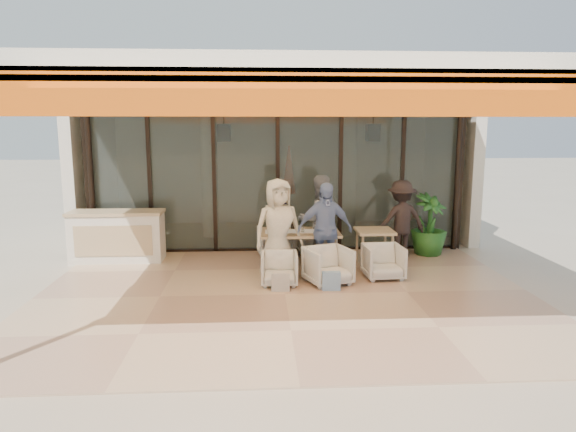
# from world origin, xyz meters

# --- Properties ---
(ground) EXTENTS (70.00, 70.00, 0.00)m
(ground) POSITION_xyz_m (0.00, 0.00, 0.00)
(ground) COLOR #C6B293
(ground) RESTS_ON ground
(terrace_floor) EXTENTS (8.00, 6.00, 0.01)m
(terrace_floor) POSITION_xyz_m (0.00, 0.00, 0.01)
(terrace_floor) COLOR tan
(terrace_floor) RESTS_ON ground
(terrace_structure) EXTENTS (8.00, 6.00, 3.40)m
(terrace_structure) POSITION_xyz_m (0.00, -0.26, 3.25)
(terrace_structure) COLOR silver
(terrace_structure) RESTS_ON ground
(glass_storefront) EXTENTS (8.08, 0.10, 3.20)m
(glass_storefront) POSITION_xyz_m (0.00, 3.00, 1.60)
(glass_storefront) COLOR #9EADA3
(glass_storefront) RESTS_ON ground
(interior_block) EXTENTS (9.05, 3.62, 3.52)m
(interior_block) POSITION_xyz_m (0.01, 5.31, 2.23)
(interior_block) COLOR silver
(interior_block) RESTS_ON ground
(host_counter) EXTENTS (1.85, 0.65, 1.04)m
(host_counter) POSITION_xyz_m (-3.25, 2.30, 0.53)
(host_counter) COLOR silver
(host_counter) RESTS_ON ground
(dining_table) EXTENTS (1.50, 0.90, 0.93)m
(dining_table) POSITION_xyz_m (0.34, 1.52, 0.69)
(dining_table) COLOR tan
(dining_table) RESTS_ON ground
(chair_far_left) EXTENTS (0.78, 0.74, 0.72)m
(chair_far_left) POSITION_xyz_m (-0.07, 2.46, 0.36)
(chair_far_left) COLOR silver
(chair_far_left) RESTS_ON ground
(chair_far_right) EXTENTS (0.81, 0.78, 0.73)m
(chair_far_right) POSITION_xyz_m (0.77, 2.46, 0.37)
(chair_far_right) COLOR silver
(chair_far_right) RESTS_ON ground
(chair_near_left) EXTENTS (0.64, 0.60, 0.63)m
(chair_near_left) POSITION_xyz_m (-0.07, 0.56, 0.32)
(chair_near_left) COLOR silver
(chair_near_left) RESTS_ON ground
(chair_near_right) EXTENTS (0.88, 0.86, 0.72)m
(chair_near_right) POSITION_xyz_m (0.77, 0.56, 0.36)
(chair_near_right) COLOR silver
(chair_near_right) RESTS_ON ground
(diner_navy) EXTENTS (0.64, 0.49, 1.55)m
(diner_navy) POSITION_xyz_m (-0.07, 1.96, 0.78)
(diner_navy) COLOR #181B35
(diner_navy) RESTS_ON ground
(diner_grey) EXTENTS (1.00, 0.87, 1.76)m
(diner_grey) POSITION_xyz_m (0.77, 1.96, 0.88)
(diner_grey) COLOR slate
(diner_grey) RESTS_ON ground
(diner_cream) EXTENTS (1.00, 0.80, 1.79)m
(diner_cream) POSITION_xyz_m (-0.07, 1.06, 0.90)
(diner_cream) COLOR beige
(diner_cream) RESTS_ON ground
(diner_periwinkle) EXTENTS (1.06, 0.55, 1.72)m
(diner_periwinkle) POSITION_xyz_m (0.77, 1.06, 0.86)
(diner_periwinkle) COLOR #7089BB
(diner_periwinkle) RESTS_ON ground
(tote_bag_cream) EXTENTS (0.30, 0.10, 0.34)m
(tote_bag_cream) POSITION_xyz_m (-0.07, 0.16, 0.17)
(tote_bag_cream) COLOR silver
(tote_bag_cream) RESTS_ON ground
(tote_bag_blue) EXTENTS (0.30, 0.10, 0.34)m
(tote_bag_blue) POSITION_xyz_m (0.77, 0.16, 0.17)
(tote_bag_blue) COLOR #99BFD8
(tote_bag_blue) RESTS_ON ground
(side_table) EXTENTS (0.70, 0.70, 0.74)m
(side_table) POSITION_xyz_m (1.80, 1.58, 0.64)
(side_table) COLOR tan
(side_table) RESTS_ON ground
(side_chair) EXTENTS (0.70, 0.66, 0.68)m
(side_chair) POSITION_xyz_m (1.80, 0.83, 0.34)
(side_chair) COLOR silver
(side_chair) RESTS_ON ground
(standing_woman) EXTENTS (1.14, 0.78, 1.63)m
(standing_woman) POSITION_xyz_m (2.49, 2.20, 0.82)
(standing_woman) COLOR black
(standing_woman) RESTS_ON ground
(potted_palm) EXTENTS (1.02, 1.02, 1.32)m
(potted_palm) POSITION_xyz_m (3.16, 2.46, 0.66)
(potted_palm) COLOR #1E5919
(potted_palm) RESTS_ON ground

